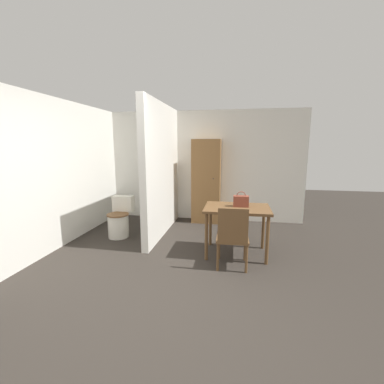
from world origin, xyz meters
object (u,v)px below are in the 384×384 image
dining_table (237,213)px  toilet (120,220)px  wooden_cabinet (206,181)px  wooden_chair (233,236)px  handbag (241,201)px

dining_table → toilet: dining_table is taller
dining_table → wooden_cabinet: (-0.69, 1.69, 0.25)m
dining_table → toilet: (-2.21, 0.47, -0.36)m
dining_table → wooden_chair: bearing=-96.1°
dining_table → wooden_cabinet: 1.84m
handbag → wooden_cabinet: bearing=114.4°
dining_table → handbag: bearing=40.8°
toilet → wooden_cabinet: bearing=38.8°
wooden_chair → handbag: 0.68m
handbag → dining_table: bearing=-139.2°
wooden_cabinet → handbag: bearing=-65.6°
dining_table → toilet: bearing=168.0°
wooden_chair → wooden_cabinet: (-0.63, 2.20, 0.44)m
toilet → handbag: handbag is taller
wooden_chair → wooden_cabinet: wooden_cabinet is taller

